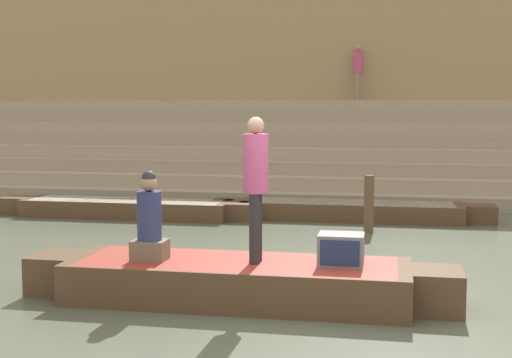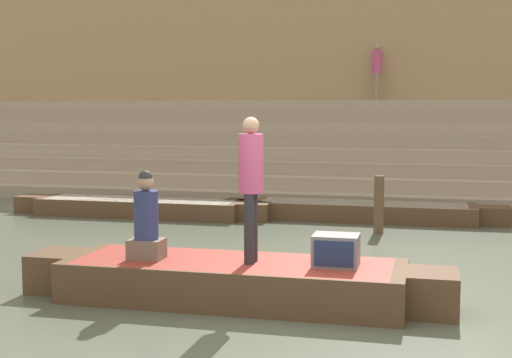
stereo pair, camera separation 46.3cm
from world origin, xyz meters
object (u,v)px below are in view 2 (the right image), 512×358
Objects in this scene: moored_boat_distant at (363,211)px; person_on_steps at (377,68)px; moored_boat_shore at (140,207)px; tv_set at (336,250)px; person_standing at (251,178)px; rowboat_main at (233,280)px; mooring_post at (379,205)px; person_rowing at (146,222)px.

person_on_steps is (-0.20, 6.34, 3.33)m from moored_boat_distant.
moored_boat_shore and moored_boat_distant have the same top height.
person_on_steps is at bearing 85.38° from tv_set.
person_standing reaches higher than moored_boat_distant.
rowboat_main is 4.91× the size of mooring_post.
rowboat_main is 1.34m from tv_set.
tv_set is at bearing -0.96° from rowboat_main.
person_on_steps reaches higher than mooring_post.
rowboat_main is 3.03× the size of person_standing.
person_on_steps is (0.56, 13.06, 1.99)m from person_standing.
tv_set is at bearing 20.54° from person_rowing.
tv_set is 6.71m from moored_boat_distant.
moored_boat_distant is (0.76, 6.72, -1.33)m from person_standing.
person_rowing is at bearing 179.24° from person_standing.
moored_boat_shore is (-3.83, 6.14, -0.06)m from rowboat_main.
person_rowing is 7.18m from moored_boat_distant.
moored_boat_distant is at bearing 9.46° from moored_boat_shore.
person_standing reaches higher than mooring_post.
person_standing is 1.09× the size of person_on_steps.
moored_boat_shore is 5.34× the size of mooring_post.
rowboat_main is at bearing -105.36° from mooring_post.
moored_boat_distant is at bearing 106.01° from mooring_post.
person_rowing is (-1.32, -0.10, -0.57)m from person_standing.
tv_set is at bearing -47.50° from moored_boat_shore.
mooring_post is at bearing 71.83° from person_standing.
person_standing is at bearing 176.37° from person_on_steps.
moored_boat_shore is at bearing -177.28° from moored_boat_distant.
rowboat_main is 1.30m from person_rowing.
person_rowing is (-1.09, -0.12, 0.70)m from rowboat_main.
person_on_steps is at bearing 84.46° from rowboat_main.
person_standing is 6.90m from moored_boat_distant.
person_rowing is at bearing -110.94° from moored_boat_distant.
rowboat_main is at bearing -102.41° from moored_boat_distant.
person_rowing reaches higher than moored_boat_distant.
person_on_steps is at bearing 94.62° from mooring_post.
moored_boat_distant is at bearing 78.33° from person_standing.
person_rowing reaches higher than moored_boat_shore.
mooring_post reaches higher than rowboat_main.
mooring_post is (2.51, 5.31, -0.41)m from person_rowing.
tv_set is 0.09× the size of moored_boat_distant.
moored_boat_shore is (-2.74, 6.26, -0.76)m from person_rowing.
person_standing is 0.30× the size of moored_boat_shore.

